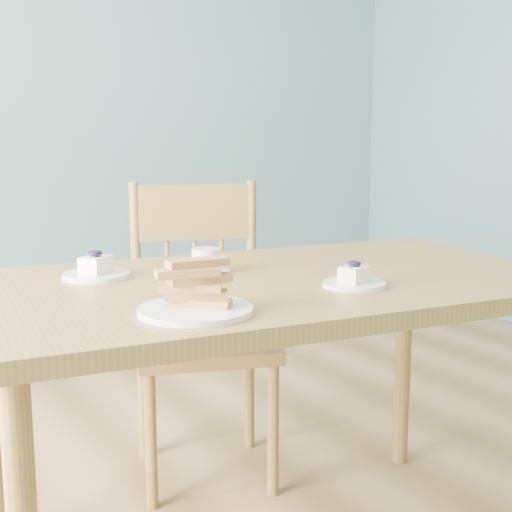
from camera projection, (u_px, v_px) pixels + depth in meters
room at (277, 56)px, 1.88m from camera, size 5.01×5.01×2.71m
dining_table at (275, 308)px, 1.81m from camera, size 1.56×1.01×0.79m
dining_chair at (201, 328)px, 2.38m from camera, size 0.57×0.55×0.98m
cheesecake_plate_near at (354, 280)px, 1.69m from camera, size 0.15×0.15×0.06m
cheesecake_plate_far at (96, 271)px, 1.79m from camera, size 0.17×0.17×0.07m
coffee_cup at (206, 262)px, 1.86m from camera, size 0.13×0.13×0.06m
biscotti_plate at (195, 296)px, 1.43m from camera, size 0.23×0.23×0.11m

